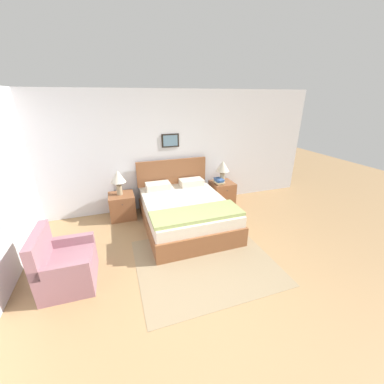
{
  "coord_description": "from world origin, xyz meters",
  "views": [
    {
      "loc": [
        -1.02,
        -1.9,
        2.45
      ],
      "look_at": [
        0.23,
        1.76,
        0.87
      ],
      "focal_mm": 22.0,
      "sensor_mm": 36.0,
      "label": 1
    }
  ],
  "objects_px": {
    "armchair": "(65,266)",
    "bed": "(185,211)",
    "nightstand_near_window": "(122,206)",
    "table_lamp_near_window": "(118,178)",
    "nightstand_by_door": "(222,192)",
    "table_lamp_by_door": "(223,167)"
  },
  "relations": [
    {
      "from": "armchair",
      "to": "bed",
      "type": "bearing_deg",
      "value": 117.6
    },
    {
      "from": "nightstand_by_door",
      "to": "table_lamp_by_door",
      "type": "relative_size",
      "value": 1.03
    },
    {
      "from": "bed",
      "to": "nightstand_near_window",
      "type": "height_order",
      "value": "bed"
    },
    {
      "from": "nightstand_near_window",
      "to": "nightstand_by_door",
      "type": "bearing_deg",
      "value": 0.0
    },
    {
      "from": "nightstand_near_window",
      "to": "table_lamp_by_door",
      "type": "xyz_separation_m",
      "value": [
        2.35,
        0.02,
        0.63
      ]
    },
    {
      "from": "nightstand_near_window",
      "to": "nightstand_by_door",
      "type": "height_order",
      "value": "same"
    },
    {
      "from": "nightstand_near_window",
      "to": "nightstand_by_door",
      "type": "distance_m",
      "value": 2.36
    },
    {
      "from": "armchair",
      "to": "nightstand_by_door",
      "type": "height_order",
      "value": "armchair"
    },
    {
      "from": "armchair",
      "to": "table_lamp_by_door",
      "type": "distance_m",
      "value": 3.74
    },
    {
      "from": "nightstand_by_door",
      "to": "table_lamp_by_door",
      "type": "distance_m",
      "value": 0.63
    },
    {
      "from": "armchair",
      "to": "table_lamp_near_window",
      "type": "height_order",
      "value": "table_lamp_near_window"
    },
    {
      "from": "bed",
      "to": "table_lamp_by_door",
      "type": "distance_m",
      "value": 1.53
    },
    {
      "from": "armchair",
      "to": "table_lamp_near_window",
      "type": "relative_size",
      "value": 1.61
    },
    {
      "from": "nightstand_by_door",
      "to": "table_lamp_near_window",
      "type": "height_order",
      "value": "table_lamp_near_window"
    },
    {
      "from": "nightstand_near_window",
      "to": "table_lamp_near_window",
      "type": "bearing_deg",
      "value": 134.75
    },
    {
      "from": "bed",
      "to": "table_lamp_near_window",
      "type": "bearing_deg",
      "value": 146.85
    },
    {
      "from": "bed",
      "to": "armchair",
      "type": "distance_m",
      "value": 2.28
    },
    {
      "from": "table_lamp_near_window",
      "to": "table_lamp_by_door",
      "type": "height_order",
      "value": "same"
    },
    {
      "from": "armchair",
      "to": "table_lamp_near_window",
      "type": "distance_m",
      "value": 2.07
    },
    {
      "from": "table_lamp_near_window",
      "to": "table_lamp_by_door",
      "type": "xyz_separation_m",
      "value": [
        2.37,
        0.0,
        0.0
      ]
    },
    {
      "from": "nightstand_by_door",
      "to": "table_lamp_by_door",
      "type": "bearing_deg",
      "value": 103.92
    },
    {
      "from": "nightstand_near_window",
      "to": "table_lamp_by_door",
      "type": "bearing_deg",
      "value": 0.41
    }
  ]
}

